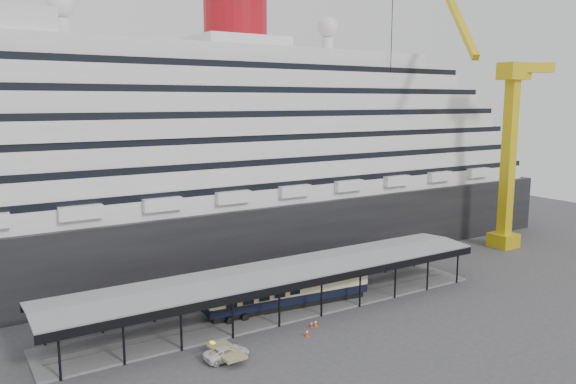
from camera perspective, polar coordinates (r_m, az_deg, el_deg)
name	(u,v)px	position (r m, az deg, el deg)	size (l,w,h in m)	color
ground	(305,324)	(65.32, 1.76, -13.24)	(200.00, 200.00, 0.00)	#39393B
cruise_ship	(192,144)	(88.97, -9.77, 4.83)	(130.00, 30.00, 43.90)	black
platform_canopy	(282,291)	(68.40, -0.60, -10.06)	(56.00, 9.18, 5.30)	slate
crane_yellow	(504,131)	(101.14, 21.07, 5.78)	(23.83, 18.78, 47.60)	gold
port_truck	(227,353)	(57.31, -6.25, -15.94)	(2.11, 4.58, 1.27)	silver
pullman_carriage	(289,289)	(68.84, 0.10, -9.80)	(21.18, 4.76, 20.63)	black
traffic_cone_left	(316,323)	(64.59, 2.82, -13.12)	(0.53, 0.53, 0.82)	#DC520C
traffic_cone_mid	(307,332)	(62.05, 1.93, -14.07)	(0.51, 0.51, 0.84)	#F5310D
traffic_cone_right	(311,324)	(64.34, 2.39, -13.27)	(0.37, 0.37, 0.69)	red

